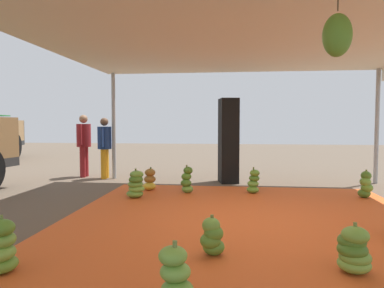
{
  "coord_description": "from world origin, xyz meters",
  "views": [
    {
      "loc": [
        -5.22,
        0.2,
        1.46
      ],
      "look_at": [
        0.52,
        0.85,
        1.13
      ],
      "focal_mm": 33.04,
      "sensor_mm": 36.0,
      "label": 1
    }
  ],
  "objects_px": {
    "banana_bunch_3": "(136,185)",
    "banana_bunch_7": "(150,180)",
    "banana_bunch_0": "(354,251)",
    "worker_2": "(84,141)",
    "worker_0": "(105,143)",
    "banana_bunch_6": "(1,248)",
    "banana_bunch_4": "(254,182)",
    "speaker_stack": "(229,141)",
    "banana_bunch_2": "(175,283)",
    "banana_bunch_9": "(212,238)",
    "banana_bunch_1": "(366,185)",
    "banana_bunch_8": "(187,181)"
  },
  "relations": [
    {
      "from": "banana_bunch_6",
      "to": "banana_bunch_4",
      "type": "bearing_deg",
      "value": -31.81
    },
    {
      "from": "worker_0",
      "to": "speaker_stack",
      "type": "distance_m",
      "value": 3.29
    },
    {
      "from": "banana_bunch_3",
      "to": "banana_bunch_8",
      "type": "relative_size",
      "value": 0.98
    },
    {
      "from": "banana_bunch_2",
      "to": "banana_bunch_9",
      "type": "height_order",
      "value": "banana_bunch_2"
    },
    {
      "from": "banana_bunch_7",
      "to": "banana_bunch_8",
      "type": "bearing_deg",
      "value": -104.92
    },
    {
      "from": "banana_bunch_0",
      "to": "banana_bunch_1",
      "type": "height_order",
      "value": "banana_bunch_1"
    },
    {
      "from": "banana_bunch_1",
      "to": "banana_bunch_8",
      "type": "bearing_deg",
      "value": 87.79
    },
    {
      "from": "banana_bunch_6",
      "to": "speaker_stack",
      "type": "bearing_deg",
      "value": -20.73
    },
    {
      "from": "banana_bunch_7",
      "to": "worker_0",
      "type": "height_order",
      "value": "worker_0"
    },
    {
      "from": "banana_bunch_8",
      "to": "banana_bunch_9",
      "type": "relative_size",
      "value": 1.29
    },
    {
      "from": "banana_bunch_4",
      "to": "worker_0",
      "type": "relative_size",
      "value": 0.33
    },
    {
      "from": "banana_bunch_9",
      "to": "banana_bunch_1",
      "type": "bearing_deg",
      "value": -39.98
    },
    {
      "from": "banana_bunch_9",
      "to": "banana_bunch_8",
      "type": "bearing_deg",
      "value": 11.8
    },
    {
      "from": "banana_bunch_2",
      "to": "banana_bunch_8",
      "type": "relative_size",
      "value": 0.98
    },
    {
      "from": "banana_bunch_4",
      "to": "banana_bunch_9",
      "type": "relative_size",
      "value": 1.18
    },
    {
      "from": "speaker_stack",
      "to": "banana_bunch_1",
      "type": "bearing_deg",
      "value": -121.05
    },
    {
      "from": "banana_bunch_2",
      "to": "speaker_stack",
      "type": "bearing_deg",
      "value": -3.13
    },
    {
      "from": "banana_bunch_7",
      "to": "worker_2",
      "type": "xyz_separation_m",
      "value": [
        1.71,
        2.24,
        0.77
      ]
    },
    {
      "from": "banana_bunch_4",
      "to": "banana_bunch_6",
      "type": "height_order",
      "value": "banana_bunch_6"
    },
    {
      "from": "worker_0",
      "to": "worker_2",
      "type": "distance_m",
      "value": 0.69
    },
    {
      "from": "banana_bunch_1",
      "to": "banana_bunch_8",
      "type": "relative_size",
      "value": 0.95
    },
    {
      "from": "banana_bunch_1",
      "to": "banana_bunch_4",
      "type": "distance_m",
      "value": 2.16
    },
    {
      "from": "banana_bunch_3",
      "to": "banana_bunch_4",
      "type": "bearing_deg",
      "value": -72.12
    },
    {
      "from": "banana_bunch_8",
      "to": "banana_bunch_9",
      "type": "height_order",
      "value": "banana_bunch_8"
    },
    {
      "from": "banana_bunch_3",
      "to": "worker_2",
      "type": "distance_m",
      "value": 3.41
    },
    {
      "from": "worker_0",
      "to": "banana_bunch_8",
      "type": "bearing_deg",
      "value": -125.55
    },
    {
      "from": "banana_bunch_0",
      "to": "worker_0",
      "type": "bearing_deg",
      "value": 39.61
    },
    {
      "from": "banana_bunch_6",
      "to": "banana_bunch_8",
      "type": "distance_m",
      "value": 4.36
    },
    {
      "from": "banana_bunch_9",
      "to": "worker_0",
      "type": "distance_m",
      "value": 6.13
    },
    {
      "from": "worker_0",
      "to": "speaker_stack",
      "type": "bearing_deg",
      "value": -94.49
    },
    {
      "from": "banana_bunch_7",
      "to": "banana_bunch_8",
      "type": "distance_m",
      "value": 0.88
    },
    {
      "from": "banana_bunch_0",
      "to": "speaker_stack",
      "type": "xyz_separation_m",
      "value": [
        5.24,
        1.27,
        0.81
      ]
    },
    {
      "from": "banana_bunch_2",
      "to": "worker_0",
      "type": "xyz_separation_m",
      "value": [
        6.44,
        2.94,
        0.69
      ]
    },
    {
      "from": "banana_bunch_6",
      "to": "worker_0",
      "type": "xyz_separation_m",
      "value": [
        5.9,
        1.14,
        0.69
      ]
    },
    {
      "from": "banana_bunch_0",
      "to": "worker_2",
      "type": "distance_m",
      "value": 7.76
    },
    {
      "from": "banana_bunch_3",
      "to": "banana_bunch_7",
      "type": "relative_size",
      "value": 1.15
    },
    {
      "from": "banana_bunch_2",
      "to": "banana_bunch_0",
      "type": "bearing_deg",
      "value": -59.5
    },
    {
      "from": "banana_bunch_1",
      "to": "banana_bunch_8",
      "type": "height_order",
      "value": "banana_bunch_8"
    },
    {
      "from": "banana_bunch_0",
      "to": "worker_2",
      "type": "xyz_separation_m",
      "value": [
        5.7,
        5.21,
        0.77
      ]
    },
    {
      "from": "banana_bunch_7",
      "to": "worker_0",
      "type": "bearing_deg",
      "value": 46.26
    },
    {
      "from": "banana_bunch_1",
      "to": "worker_2",
      "type": "xyz_separation_m",
      "value": [
        2.07,
        6.62,
        0.73
      ]
    },
    {
      "from": "banana_bunch_9",
      "to": "worker_0",
      "type": "relative_size",
      "value": 0.28
    },
    {
      "from": "banana_bunch_0",
      "to": "worker_0",
      "type": "height_order",
      "value": "worker_0"
    },
    {
      "from": "banana_bunch_3",
      "to": "banana_bunch_6",
      "type": "relative_size",
      "value": 1.01
    },
    {
      "from": "banana_bunch_7",
      "to": "banana_bunch_1",
      "type": "bearing_deg",
      "value": -94.74
    },
    {
      "from": "banana_bunch_0",
      "to": "banana_bunch_9",
      "type": "bearing_deg",
      "value": 78.51
    },
    {
      "from": "banana_bunch_8",
      "to": "worker_2",
      "type": "distance_m",
      "value": 3.72
    },
    {
      "from": "banana_bunch_6",
      "to": "banana_bunch_2",
      "type": "bearing_deg",
      "value": -106.79
    },
    {
      "from": "banana_bunch_3",
      "to": "banana_bunch_7",
      "type": "xyz_separation_m",
      "value": [
        0.83,
        -0.08,
        -0.03
      ]
    },
    {
      "from": "banana_bunch_0",
      "to": "banana_bunch_3",
      "type": "distance_m",
      "value": 4.4
    }
  ]
}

